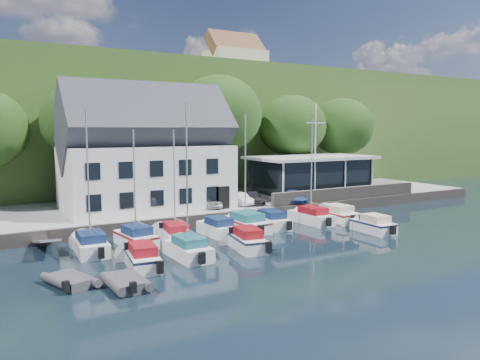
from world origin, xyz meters
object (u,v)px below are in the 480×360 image
at_px(club_pavilion, 311,175).
at_px(boat_r1_2, 174,182).
at_px(boat_r2_2, 246,238).
at_px(car_silver, 208,200).
at_px(car_white, 240,199).
at_px(boat_r2_4, 373,223).
at_px(car_blue, 292,195).
at_px(flagpole, 315,152).
at_px(boat_r2_0, 141,255).
at_px(boat_r1_0, 88,187).
at_px(dinghy_0, 70,279).
at_px(dinghy_1, 126,281).
at_px(boat_r1_1, 135,181).
at_px(car_dgrey, 252,197).
at_px(boat_r1_3, 217,226).
at_px(boat_r1_5, 270,219).
at_px(boat_r1_4, 245,173).
at_px(harbor_building, 146,159).
at_px(boat_r2_1, 187,189).
at_px(boat_r1_7, 336,213).
at_px(boat_r1_6, 312,172).

height_order(club_pavilion, boat_r1_2, boat_r1_2).
bearing_deg(boat_r2_2, car_silver, 86.04).
distance_m(car_white, boat_r1_2, 11.64).
bearing_deg(boat_r2_4, car_silver, 128.62).
relative_size(car_blue, flagpole, 0.39).
relative_size(club_pavilion, boat_r2_0, 2.25).
xyz_separation_m(boat_r1_0, dinghy_0, (-2.30, -5.97, -3.97)).
distance_m(car_silver, boat_r1_2, 9.40).
bearing_deg(dinghy_1, boat_r1_1, 66.16).
bearing_deg(car_silver, boat_r1_1, -139.02).
height_order(car_blue, boat_r2_4, car_blue).
xyz_separation_m(car_dgrey, flagpole, (6.82, -0.88, 4.14)).
bearing_deg(car_silver, car_blue, -4.09).
distance_m(car_silver, boat_r1_3, 6.91).
bearing_deg(boat_r1_2, boat_r1_5, 14.83).
height_order(car_silver, boat_r1_1, boat_r1_1).
relative_size(boat_r1_1, boat_r1_4, 0.98).
bearing_deg(boat_r1_4, harbor_building, 117.18).
bearing_deg(dinghy_1, boat_r2_4, 5.47).
bearing_deg(dinghy_0, car_blue, 8.68).
bearing_deg(dinghy_0, boat_r1_3, 9.96).
bearing_deg(car_silver, boat_r2_1, -117.58).
bearing_deg(boat_r1_2, car_silver, 57.89).
bearing_deg(car_silver, boat_r1_4, -83.47).
bearing_deg(boat_r2_1, boat_r1_3, 44.39).
height_order(flagpole, boat_r2_1, flagpole).
height_order(boat_r1_0, boat_r1_2, boat_r1_0).
bearing_deg(dinghy_0, boat_r2_4, -15.20).
bearing_deg(boat_r2_1, dinghy_0, -168.16).
xyz_separation_m(club_pavilion, boat_r1_2, (-19.16, -8.88, 1.22)).
height_order(boat_r1_2, boat_r1_4, boat_r1_4).
distance_m(car_dgrey, boat_r1_5, 6.23).
relative_size(car_silver, car_white, 1.10).
distance_m(car_blue, boat_r1_2, 15.57).
height_order(boat_r1_2, boat_r1_7, boat_r1_2).
bearing_deg(car_blue, boat_r1_0, -148.69).
height_order(boat_r2_4, dinghy_1, boat_r2_4).
height_order(boat_r1_2, boat_r2_4, boat_r1_2).
height_order(boat_r1_0, boat_r1_4, boat_r1_4).
relative_size(harbor_building, boat_r1_6, 1.64).
height_order(car_dgrey, boat_r1_0, boat_r1_0).
height_order(club_pavilion, car_blue, club_pavilion).
height_order(boat_r1_0, boat_r2_4, boat_r1_0).
xyz_separation_m(boat_r1_4, boat_r2_4, (8.35, -5.38, -3.88)).
relative_size(car_white, dinghy_0, 1.12).
bearing_deg(boat_r2_1, boat_r1_5, 26.33).
distance_m(car_silver, boat_r2_2, 11.29).
distance_m(boat_r1_1, boat_r2_1, 4.87).
height_order(club_pavilion, car_dgrey, club_pavilion).
bearing_deg(flagpole, car_blue, -173.91).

